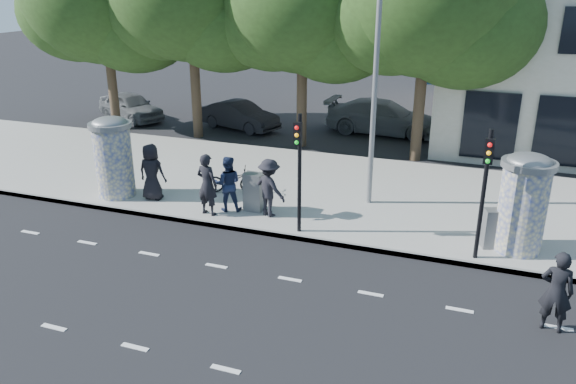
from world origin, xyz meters
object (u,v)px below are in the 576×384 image
at_px(cabinet_left, 254,192).
at_px(cabinet_right, 493,228).
at_px(car_left, 131,106).
at_px(ped_b, 207,184).
at_px(ped_a, 152,172).
at_px(traffic_pole_far, 485,182).
at_px(ad_column_left, 113,155).
at_px(ad_column_right, 523,201).
at_px(traffic_pole_near, 299,162).
at_px(car_right, 383,117).
at_px(ped_c, 228,184).
at_px(bicycle, 232,180).
at_px(ped_d, 269,188).
at_px(man_road, 556,291).
at_px(street_lamp, 376,55).
at_px(car_mid, 240,116).

bearing_deg(cabinet_left, cabinet_right, -0.07).
bearing_deg(car_left, ped_b, -112.62).
bearing_deg(ped_a, traffic_pole_far, 172.75).
bearing_deg(ad_column_left, car_left, 122.19).
xyz_separation_m(ad_column_right, ped_a, (-11.07, -0.08, -0.46)).
bearing_deg(traffic_pole_near, car_right, 89.71).
distance_m(traffic_pole_far, ped_c, 7.50).
height_order(ad_column_right, ped_c, ad_column_right).
relative_size(ped_c, bicycle, 1.03).
height_order(ped_a, ped_d, ped_a).
bearing_deg(ped_b, ped_c, -122.22).
bearing_deg(cabinet_left, ad_column_left, -174.28).
height_order(ped_b, car_right, ped_b).
distance_m(ad_column_right, cabinet_left, 7.65).
xyz_separation_m(man_road, car_right, (-6.36, 14.73, -0.11)).
bearing_deg(ped_c, bicycle, -88.38).
distance_m(ped_a, man_road, 12.16).
bearing_deg(ped_d, cabinet_right, -156.95).
distance_m(ped_c, car_right, 11.75).
relative_size(ped_c, car_left, 0.41).
xyz_separation_m(ped_c, car_right, (2.62, 11.45, -0.23)).
bearing_deg(car_right, bicycle, 164.44).
distance_m(street_lamp, cabinet_left, 5.47).
distance_m(traffic_pole_near, ped_b, 3.22).
bearing_deg(car_left, bicycle, -106.97).
bearing_deg(traffic_pole_near, ad_column_left, 173.89).
bearing_deg(ped_c, man_road, 140.27).
relative_size(man_road, cabinet_left, 1.50).
distance_m(cabinet_right, car_left, 20.35).
relative_size(ad_column_right, man_road, 1.48).
distance_m(ad_column_left, street_lamp, 8.90).
relative_size(ped_a, cabinet_left, 1.54).
relative_size(ad_column_right, ped_d, 1.49).
bearing_deg(ped_d, traffic_pole_far, -164.91).
distance_m(ad_column_left, ped_a, 1.41).
xyz_separation_m(bicycle, cabinet_right, (8.28, -1.38, 0.09)).
xyz_separation_m(cabinet_left, cabinet_right, (6.97, -0.21, -0.06)).
relative_size(traffic_pole_far, car_left, 0.81).
xyz_separation_m(ped_a, car_right, (5.33, 11.41, -0.29)).
relative_size(car_mid, car_right, 0.75).
bearing_deg(ped_c, street_lamp, -172.24).
distance_m(ped_d, cabinet_left, 0.70).
height_order(ad_column_right, ped_b, ad_column_right).
bearing_deg(ped_b, ad_column_left, 3.11).
relative_size(traffic_pole_near, man_road, 1.89).
height_order(traffic_pole_near, man_road, traffic_pole_near).
height_order(ad_column_left, man_road, ad_column_left).
distance_m(bicycle, car_right, 10.51).
bearing_deg(ped_c, ped_d, 162.13).
xyz_separation_m(bicycle, cabinet_left, (1.31, -1.18, 0.16)).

